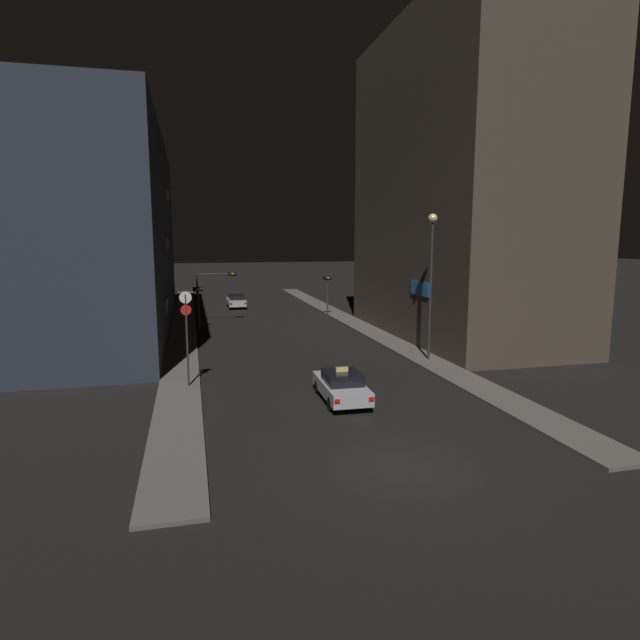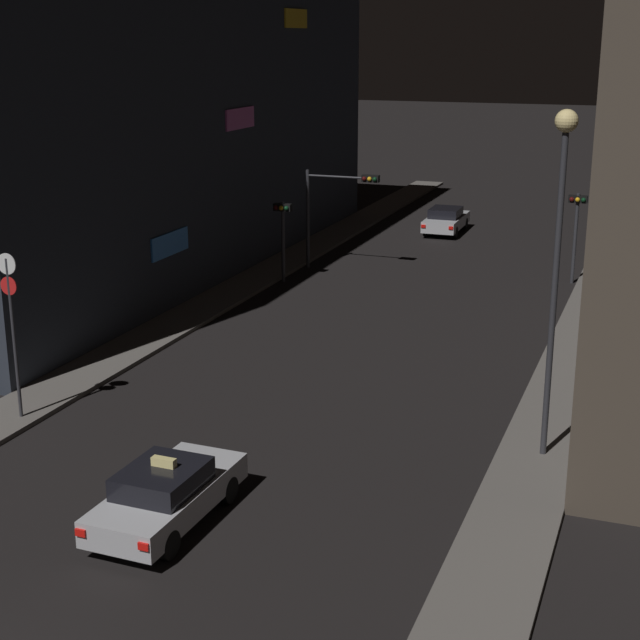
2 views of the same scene
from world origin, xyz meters
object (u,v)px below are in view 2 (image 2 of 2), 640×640
object	(u,v)px
far_car	(446,220)
traffic_light_overhead	(336,198)
taxi	(167,494)
traffic_light_right_kerb	(576,220)
traffic_light_left_kerb	(283,225)
street_lamp_near_block	(559,223)
sign_pole_left	(12,321)

from	to	relation	value
far_car	traffic_light_overhead	bearing A→B (deg)	-104.92
taxi	traffic_light_right_kerb	xyz separation A→B (m)	(6.00, 25.58, 2.10)
traffic_light_right_kerb	traffic_light_left_kerb	bearing A→B (deg)	-160.34
far_car	traffic_light_left_kerb	distance (m)	14.23
taxi	street_lamp_near_block	bearing A→B (deg)	41.13
sign_pole_left	street_lamp_near_block	distance (m)	14.83
taxi	traffic_light_left_kerb	xyz separation A→B (m)	(-6.04, 21.28, 1.86)
traffic_light_left_kerb	sign_pole_left	world-z (taller)	sign_pole_left
far_car	traffic_light_right_kerb	xyz separation A→B (m)	(7.87, -9.17, 2.11)
traffic_light_overhead	sign_pole_left	size ratio (longest dim) A/B	0.97
traffic_light_left_kerb	taxi	bearing A→B (deg)	-74.16
taxi	far_car	size ratio (longest dim) A/B	1.00
far_car	street_lamp_near_block	size ratio (longest dim) A/B	0.51
far_car	sign_pole_left	distance (m)	31.40
far_car	street_lamp_near_block	xyz separation A→B (m)	(9.27, -28.30, 5.45)
traffic_light_overhead	sign_pole_left	bearing A→B (deg)	-96.11
taxi	traffic_light_left_kerb	distance (m)	22.20
traffic_light_left_kerb	sign_pole_left	bearing A→B (deg)	-92.65
far_car	traffic_light_right_kerb	distance (m)	12.27
traffic_light_left_kerb	traffic_light_right_kerb	bearing A→B (deg)	19.66
far_car	sign_pole_left	bearing A→B (deg)	-99.14
traffic_light_overhead	traffic_light_left_kerb	world-z (taller)	traffic_light_overhead
far_car	traffic_light_overhead	world-z (taller)	traffic_light_overhead
traffic_light_overhead	sign_pole_left	xyz separation A→B (m)	(-2.19, -20.47, -0.39)
taxi	far_car	world-z (taller)	taxi
traffic_light_overhead	traffic_light_right_kerb	world-z (taller)	traffic_light_overhead
taxi	street_lamp_near_block	xyz separation A→B (m)	(7.40, 6.46, 5.45)
traffic_light_left_kerb	traffic_light_overhead	bearing A→B (deg)	65.44
taxi	traffic_light_overhead	xyz separation A→B (m)	(-4.66, 24.31, 2.63)
sign_pole_left	traffic_light_right_kerb	bearing A→B (deg)	59.43
taxi	street_lamp_near_block	distance (m)	11.23
far_car	traffic_light_left_kerb	world-z (taller)	traffic_light_left_kerb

